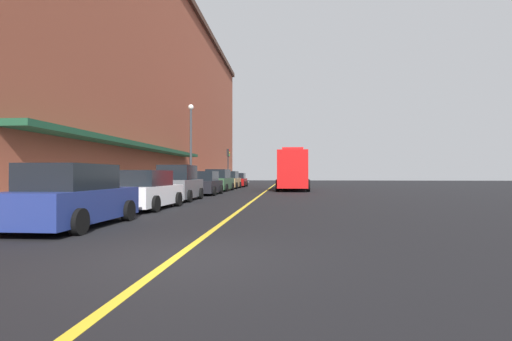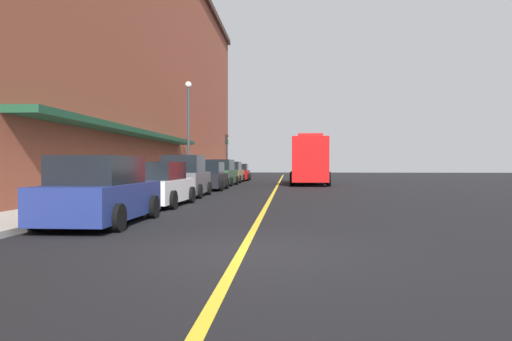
# 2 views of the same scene
# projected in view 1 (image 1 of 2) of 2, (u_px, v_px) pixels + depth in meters

# --- Properties ---
(ground_plane) EXTENTS (112.00, 112.00, 0.00)m
(ground_plane) POSITION_uv_depth(u_px,v_px,m) (265.00, 191.00, 31.50)
(ground_plane) COLOR black
(sidewalk_left) EXTENTS (2.40, 70.00, 0.15)m
(sidewalk_left) POSITION_uv_depth(u_px,v_px,m) (192.00, 190.00, 32.04)
(sidewalk_left) COLOR #9E9B93
(sidewalk_left) RESTS_ON ground
(lane_center_stripe) EXTENTS (0.16, 70.00, 0.01)m
(lane_center_stripe) POSITION_uv_depth(u_px,v_px,m) (265.00, 191.00, 31.50)
(lane_center_stripe) COLOR gold
(lane_center_stripe) RESTS_ON ground
(brick_building_left) EXTENTS (13.97, 64.00, 18.18)m
(brick_building_left) POSITION_uv_depth(u_px,v_px,m) (100.00, 83.00, 31.78)
(brick_building_left) COLOR brown
(brick_building_left) RESTS_ON ground
(parked_car_0) EXTENTS (2.05, 4.43, 1.72)m
(parked_car_0) POSITION_uv_depth(u_px,v_px,m) (74.00, 198.00, 10.35)
(parked_car_0) COLOR navy
(parked_car_0) RESTS_ON ground
(parked_car_1) EXTENTS (2.18, 4.40, 1.60)m
(parked_car_1) POSITION_uv_depth(u_px,v_px,m) (145.00, 191.00, 15.67)
(parked_car_1) COLOR silver
(parked_car_1) RESTS_ON ground
(parked_car_2) EXTENTS (2.06, 4.20, 1.93)m
(parked_car_2) POSITION_uv_depth(u_px,v_px,m) (179.00, 184.00, 20.66)
(parked_car_2) COLOR #595B60
(parked_car_2) RESTS_ON ground
(parked_car_3) EXTENTS (2.08, 4.24, 1.65)m
(parked_car_3) POSITION_uv_depth(u_px,v_px,m) (204.00, 184.00, 26.53)
(parked_car_3) COLOR black
(parked_car_3) RESTS_ON ground
(parked_car_4) EXTENTS (2.21, 4.49, 1.85)m
(parked_car_4) POSITION_uv_depth(u_px,v_px,m) (219.00, 181.00, 32.49)
(parked_car_4) COLOR #2D5133
(parked_car_4) RESTS_ON ground
(parked_car_5) EXTENTS (2.11, 4.37, 1.73)m
(parked_car_5) POSITION_uv_depth(u_px,v_px,m) (229.00, 180.00, 38.13)
(parked_car_5) COLOR #A5844C
(parked_car_5) RESTS_ON ground
(parked_car_6) EXTENTS (2.17, 4.25, 1.57)m
(parked_car_6) POSITION_uv_depth(u_px,v_px,m) (237.00, 180.00, 43.09)
(parked_car_6) COLOR maroon
(parked_car_6) RESTS_ON ground
(fire_truck) EXTENTS (3.00, 9.06, 3.63)m
(fire_truck) POSITION_uv_depth(u_px,v_px,m) (293.00, 171.00, 34.29)
(fire_truck) COLOR red
(fire_truck) RESTS_ON ground
(parking_meter_0) EXTENTS (0.14, 0.18, 1.33)m
(parking_meter_0) POSITION_uv_depth(u_px,v_px,m) (205.00, 178.00, 33.25)
(parking_meter_0) COLOR #4C4C51
(parking_meter_0) RESTS_ON sidewalk_left
(parking_meter_1) EXTENTS (0.14, 0.18, 1.33)m
(parking_meter_1) POSITION_uv_depth(u_px,v_px,m) (225.00, 177.00, 43.59)
(parking_meter_1) COLOR #4C4C51
(parking_meter_1) RESTS_ON sidewalk_left
(street_lamp_left) EXTENTS (0.44, 0.44, 6.94)m
(street_lamp_left) POSITION_uv_depth(u_px,v_px,m) (191.00, 138.00, 30.68)
(street_lamp_left) COLOR #33383D
(street_lamp_left) RESTS_ON sidewalk_left
(traffic_light_near) EXTENTS (0.38, 0.36, 4.30)m
(traffic_light_near) POSITION_uv_depth(u_px,v_px,m) (228.00, 160.00, 45.37)
(traffic_light_near) COLOR #232326
(traffic_light_near) RESTS_ON sidewalk_left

